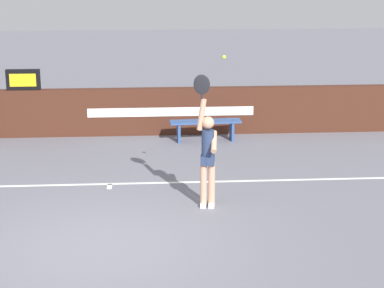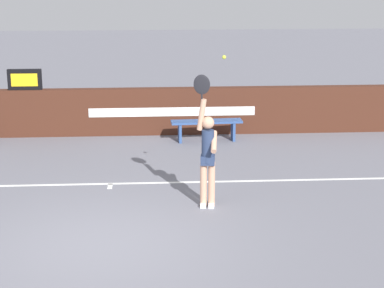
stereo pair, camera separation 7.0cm
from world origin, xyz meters
TOP-DOWN VIEW (x-y plane):
  - ground_plane at (0.00, 0.00)m, footprint 60.00×60.00m
  - court_lines at (0.00, 0.11)m, footprint 11.31×5.58m
  - back_wall at (0.00, 6.50)m, footprint 15.89×0.25m
  - speed_display at (-2.19, 6.50)m, footprint 0.80×0.13m
  - tennis_player at (1.77, 1.54)m, footprint 0.43×0.48m
  - tennis_ball at (2.04, 1.57)m, footprint 0.07×0.07m
  - courtside_bench_near at (2.11, 5.82)m, footprint 1.70×0.46m

SIDE VIEW (x-z plane):
  - ground_plane at x=0.00m, z-range 0.00..0.00m
  - court_lines at x=0.00m, z-range 0.00..0.00m
  - courtside_bench_near at x=2.11m, z-range 0.14..0.63m
  - back_wall at x=0.00m, z-range 0.00..1.16m
  - tennis_player at x=1.77m, z-range -0.21..2.15m
  - speed_display at x=-2.19m, z-range 1.16..1.65m
  - tennis_ball at x=2.04m, z-range 2.60..2.67m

